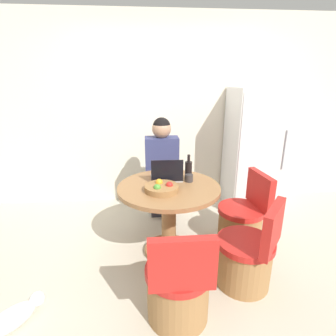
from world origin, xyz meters
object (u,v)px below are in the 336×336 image
(dining_table, at_px, (169,207))
(bottle, at_px, (188,170))
(chair_near_right_corner, at_px, (247,258))
(person_seated, at_px, (162,165))
(fruit_bowl, at_px, (162,188))
(cat, at_px, (14,316))
(refrigerator, at_px, (256,150))
(chair_right_side, at_px, (242,222))
(chair_near_camera, at_px, (178,289))
(laptop, at_px, (167,176))

(dining_table, distance_m, bottle, 0.43)
(chair_near_right_corner, bearing_deg, person_seated, -112.93)
(dining_table, height_order, bottle, bottle)
(chair_near_right_corner, height_order, bottle, bottle)
(chair_near_right_corner, bearing_deg, fruit_bowl, -79.99)
(cat, bearing_deg, person_seated, 4.73)
(refrigerator, relative_size, chair_right_side, 2.04)
(dining_table, xyz_separation_m, chair_near_right_corner, (0.64, -0.51, -0.26))
(cat, bearing_deg, fruit_bowl, -16.48)
(dining_table, bearing_deg, fruit_bowl, -123.07)
(chair_near_right_corner, xyz_separation_m, person_seated, (-0.66, 1.23, 0.47))
(person_seated, bearing_deg, chair_near_camera, 91.02)
(person_seated, relative_size, fruit_bowl, 4.18)
(person_seated, height_order, fruit_bowl, person_seated)
(dining_table, relative_size, laptop, 3.15)
(refrigerator, height_order, bottle, refrigerator)
(chair_near_camera, height_order, cat, chair_near_camera)
(fruit_bowl, bearing_deg, dining_table, 56.93)
(person_seated, distance_m, cat, 2.03)
(dining_table, xyz_separation_m, laptop, (-0.01, 0.15, 0.28))
(chair_right_side, xyz_separation_m, laptop, (-0.82, 0.05, 0.54))
(bottle, bearing_deg, laptop, -177.23)
(person_seated, relative_size, laptop, 4.17)
(chair_right_side, height_order, fruit_bowl, fruit_bowl)
(fruit_bowl, bearing_deg, cat, -149.01)
(chair_near_camera, height_order, chair_right_side, same)
(chair_near_camera, bearing_deg, cat, -0.98)
(dining_table, distance_m, chair_near_camera, 0.86)
(refrigerator, bearing_deg, chair_near_camera, -125.12)
(chair_near_right_corner, bearing_deg, bottle, -109.29)
(refrigerator, bearing_deg, laptop, -146.57)
(laptop, bearing_deg, chair_right_side, 176.19)
(laptop, xyz_separation_m, fruit_bowl, (-0.07, -0.27, -0.02))
(fruit_bowl, xyz_separation_m, bottle, (0.29, 0.28, 0.07))
(cat, bearing_deg, chair_right_side, -23.55)
(refrigerator, height_order, fruit_bowl, refrigerator)
(refrigerator, relative_size, fruit_bowl, 5.20)
(dining_table, distance_m, laptop, 0.32)
(dining_table, height_order, chair_near_camera, chair_near_camera)
(chair_near_right_corner, bearing_deg, chair_near_camera, -25.56)
(chair_near_right_corner, distance_m, person_seated, 1.48)
(chair_near_camera, bearing_deg, person_seated, -89.02)
(chair_near_camera, relative_size, person_seated, 0.61)
(bottle, bearing_deg, chair_near_right_corner, -58.13)
(chair_near_camera, relative_size, chair_near_right_corner, 1.00)
(dining_table, distance_m, cat, 1.51)
(chair_near_camera, xyz_separation_m, chair_near_right_corner, (0.64, 0.30, 0.00))
(dining_table, relative_size, chair_near_camera, 1.24)
(fruit_bowl, height_order, bottle, bottle)
(chair_near_camera, relative_size, chair_right_side, 1.00)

